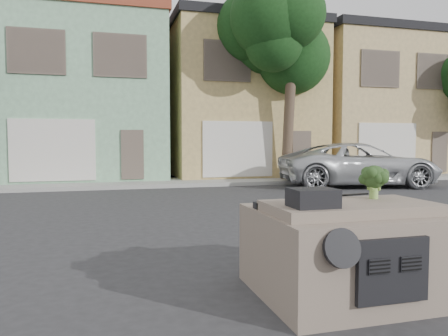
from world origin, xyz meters
name	(u,v)px	position (x,y,z in m)	size (l,w,h in m)	color
ground_plane	(256,239)	(0.00, 0.00, 0.00)	(120.00, 120.00, 0.00)	#303033
sidewalk	(170,182)	(0.00, 10.50, 0.07)	(40.00, 3.00, 0.15)	gray
townhouse_mint	(84,100)	(-3.50, 14.50, 3.77)	(7.20, 8.20, 7.55)	#81B18B
townhouse_tan	(234,103)	(4.00, 14.50, 3.77)	(7.20, 8.20, 7.55)	tan
townhouse_beige	(360,106)	(11.50, 14.50, 3.77)	(7.20, 8.20, 7.55)	tan
silver_pickup	(359,186)	(7.10, 7.65, 0.00)	(2.87, 6.23, 1.73)	silver
tree_near	(289,83)	(5.00, 9.80, 4.25)	(4.40, 4.00, 8.50)	#153713
car_dashboard	(343,247)	(0.00, -3.00, 0.56)	(2.00, 1.80, 1.12)	#78685A
instrument_hump	(313,198)	(-0.58, -3.35, 1.22)	(0.48, 0.38, 0.20)	black
wiper_arm	(347,195)	(0.28, -2.62, 1.13)	(0.70, 0.03, 0.02)	black
broccoli	(374,182)	(0.45, -2.94, 1.33)	(0.34, 0.34, 0.42)	#203617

